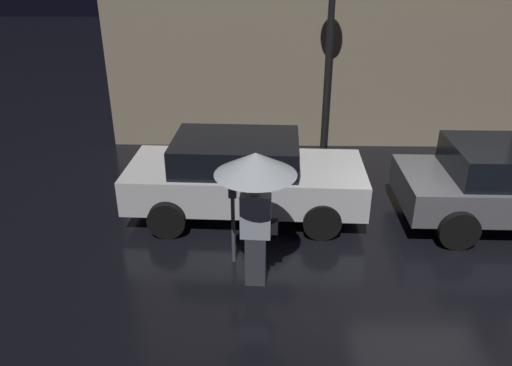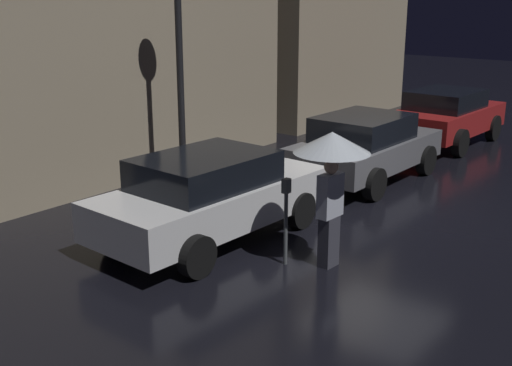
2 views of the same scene
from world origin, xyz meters
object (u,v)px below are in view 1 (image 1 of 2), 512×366
at_px(pedestrian_with_umbrella, 256,180).
at_px(street_lamp_near, 332,5).
at_px(parking_meter, 233,215).
at_px(parked_car_grey, 512,183).
at_px(parked_car_white, 243,175).

distance_m(pedestrian_with_umbrella, street_lamp_near, 5.07).
height_order(parking_meter, street_lamp_near, street_lamp_near).
bearing_deg(parked_car_grey, parking_meter, -163.43).
distance_m(parking_meter, street_lamp_near, 5.10).
xyz_separation_m(parked_car_white, street_lamp_near, (1.71, 2.35, 2.71)).
relative_size(parked_car_white, street_lamp_near, 0.94).
xyz_separation_m(parked_car_white, parked_car_grey, (4.76, -0.24, -0.01)).
relative_size(parking_meter, street_lamp_near, 0.30).
bearing_deg(pedestrian_with_umbrella, street_lamp_near, -104.59).
height_order(parked_car_grey, street_lamp_near, street_lamp_near).
bearing_deg(street_lamp_near, pedestrian_with_umbrella, -107.76).
bearing_deg(parking_meter, parked_car_grey, 15.82).
bearing_deg(parking_meter, pedestrian_with_umbrella, -56.72).
bearing_deg(parked_car_white, parking_meter, -91.21).
distance_m(parked_car_white, pedestrian_with_umbrella, 2.37).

